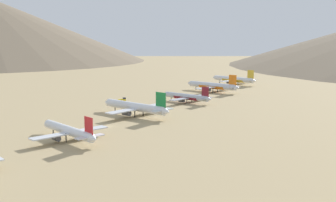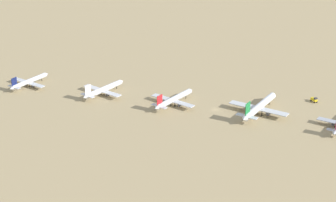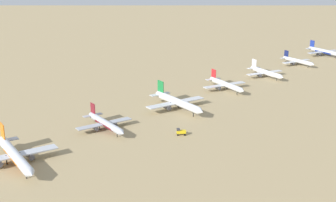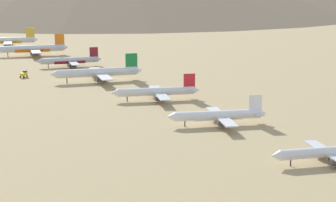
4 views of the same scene
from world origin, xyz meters
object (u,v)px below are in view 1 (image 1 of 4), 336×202
object	(u,v)px
parked_jet_0	(234,79)
parked_jet_2	(187,97)
service_truck	(122,100)
parked_jet_4	(69,131)
parked_jet_1	(213,86)
parked_jet_3	(136,107)

from	to	relation	value
parked_jet_0	parked_jet_2	size ratio (longest dim) A/B	1.21
parked_jet_2	service_truck	distance (m)	44.24
parked_jet_0	parked_jet_4	bearing A→B (deg)	101.48
parked_jet_4	parked_jet_2	bearing A→B (deg)	-80.37
parked_jet_1	parked_jet_0	bearing A→B (deg)	-78.10
parked_jet_2	parked_jet_3	world-z (taller)	parked_jet_3
parked_jet_4	service_truck	size ratio (longest dim) A/B	7.75
parked_jet_4	parked_jet_0	bearing A→B (deg)	-78.52
parked_jet_0	parked_jet_3	size ratio (longest dim) A/B	0.97
parked_jet_2	service_truck	xyz separation A→B (m)	(33.22, 29.15, -1.97)
parked_jet_1	service_truck	bearing A→B (deg)	78.56
parked_jet_3	service_truck	distance (m)	47.10
parked_jet_3	parked_jet_4	bearing A→B (deg)	104.25
parked_jet_4	parked_jet_1	bearing A→B (deg)	-78.65
parked_jet_0	parked_jet_2	world-z (taller)	parked_jet_0
parked_jet_1	parked_jet_3	size ratio (longest dim) A/B	1.00
parked_jet_3	parked_jet_1	bearing A→B (deg)	-80.16
parked_jet_1	parked_jet_3	xyz separation A→B (m)	(-20.10, 115.84, 0.07)
parked_jet_3	service_truck	bearing A→B (deg)	-36.22
parked_jet_1	parked_jet_3	world-z (taller)	parked_jet_3
parked_jet_0	parked_jet_3	distance (m)	177.52
parked_jet_0	parked_jet_1	size ratio (longest dim) A/B	0.97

